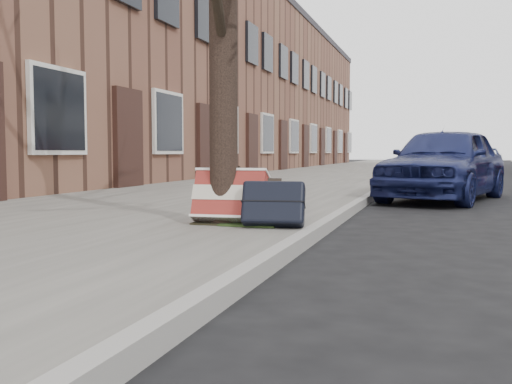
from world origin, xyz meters
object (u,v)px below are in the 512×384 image
(suitcase_red, at_px, (230,196))
(suitcase_navy, at_px, (273,203))
(car_near_front, at_px, (444,163))
(car_near_mid, at_px, (445,157))

(suitcase_red, relative_size, suitcase_navy, 1.21)
(suitcase_red, bearing_deg, car_near_front, 63.44)
(car_near_front, bearing_deg, car_near_mid, 104.79)
(suitcase_red, bearing_deg, car_near_mid, 77.27)
(suitcase_red, relative_size, car_near_front, 0.19)
(suitcase_navy, bearing_deg, car_near_front, 64.58)
(suitcase_red, xyz_separation_m, suitcase_navy, (0.48, -0.13, -0.04))
(car_near_front, relative_size, car_near_mid, 0.91)
(car_near_front, bearing_deg, suitcase_navy, -91.17)
(suitcase_red, xyz_separation_m, car_near_front, (2.01, 5.06, 0.25))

